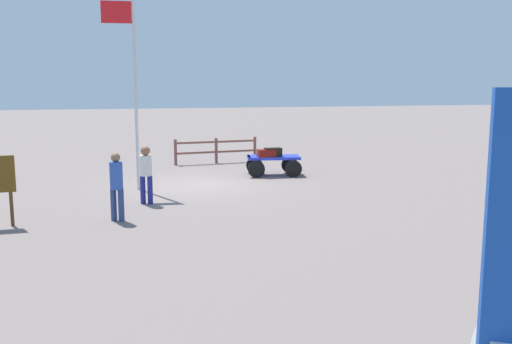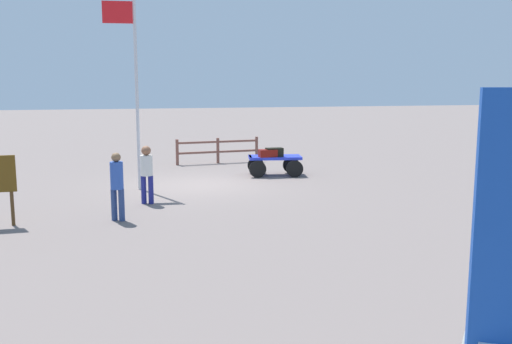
% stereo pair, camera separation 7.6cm
% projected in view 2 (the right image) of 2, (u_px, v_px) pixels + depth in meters
% --- Properties ---
extents(ground_plane, '(120.00, 120.00, 0.00)m').
position_uv_depth(ground_plane, '(199.00, 185.00, 17.98)').
color(ground_plane, slate).
extents(luggage_cart, '(2.07, 1.41, 0.70)m').
position_uv_depth(luggage_cart, '(274.00, 162.00, 19.83)').
color(luggage_cart, '#2536D3').
rests_on(luggage_cart, ground).
extents(suitcase_dark, '(0.63, 0.38, 0.26)m').
position_uv_depth(suitcase_dark, '(268.00, 153.00, 19.52)').
color(suitcase_dark, maroon).
rests_on(suitcase_dark, luggage_cart).
extents(suitcase_navy, '(0.59, 0.33, 0.31)m').
position_uv_depth(suitcase_navy, '(274.00, 152.00, 19.59)').
color(suitcase_navy, black).
rests_on(suitcase_navy, luggage_cart).
extents(worker_lead, '(0.42, 0.42, 1.63)m').
position_uv_depth(worker_lead, '(117.00, 182.00, 13.11)').
color(worker_lead, navy).
rests_on(worker_lead, ground).
extents(worker_trailing, '(0.42, 0.42, 1.59)m').
position_uv_depth(worker_trailing, '(147.00, 170.00, 15.01)').
color(worker_trailing, navy).
rests_on(worker_trailing, ground).
extents(flagpole, '(0.97, 0.11, 5.73)m').
position_uv_depth(flagpole, '(133.00, 78.00, 16.67)').
color(flagpole, silver).
rests_on(flagpole, ground).
extents(wooden_fence, '(3.51, 0.41, 1.04)m').
position_uv_depth(wooden_fence, '(218.00, 149.00, 22.91)').
color(wooden_fence, brown).
rests_on(wooden_fence, ground).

